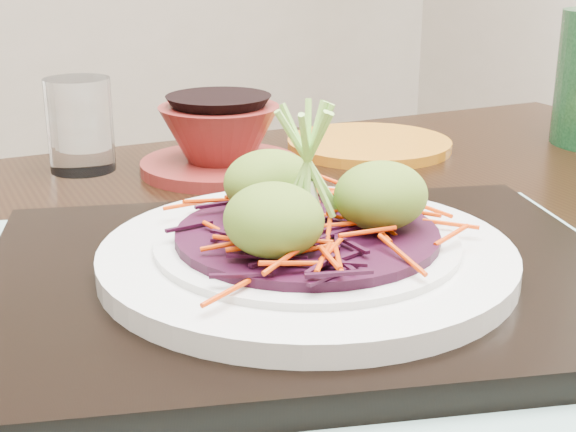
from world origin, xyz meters
TOP-DOWN VIEW (x-y plane):
  - dining_table at (-0.09, 0.01)m, footprint 1.31×0.98m
  - placemat at (-0.08, -0.03)m, footprint 0.55×0.51m
  - serving_tray at (-0.08, -0.03)m, footprint 0.47×0.43m
  - white_plate at (-0.08, -0.03)m, footprint 0.25×0.25m
  - cabbage_bed at (-0.08, -0.03)m, footprint 0.16×0.16m
  - carrot_julienne at (-0.08, -0.03)m, footprint 0.19×0.19m
  - guacamole_scoops at (-0.08, -0.03)m, footprint 0.14×0.12m
  - scallion_garnish at (-0.08, -0.03)m, footprint 0.06×0.06m
  - water_glass at (-0.08, 0.34)m, footprint 0.09×0.09m
  - terracotta_bowl_set at (0.03, 0.25)m, footprint 0.19×0.19m
  - yellow_plate at (0.20, 0.24)m, footprint 0.18×0.18m

SIDE VIEW (x-z plane):
  - dining_table at x=-0.09m, z-range 0.28..1.02m
  - placemat at x=-0.08m, z-range 0.75..0.75m
  - yellow_plate at x=0.20m, z-range 0.75..0.76m
  - serving_tray at x=-0.08m, z-range 0.75..0.77m
  - terracotta_bowl_set at x=0.03m, z-range 0.74..0.81m
  - white_plate at x=-0.08m, z-range 0.77..0.79m
  - cabbage_bed at x=-0.08m, z-range 0.79..0.79m
  - water_glass at x=-0.08m, z-range 0.75..0.84m
  - carrot_julienne at x=-0.08m, z-range 0.79..0.80m
  - guacamole_scoops at x=-0.08m, z-range 0.79..0.83m
  - scallion_garnish at x=-0.08m, z-range 0.79..0.87m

